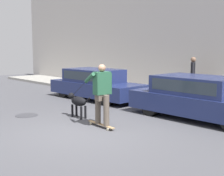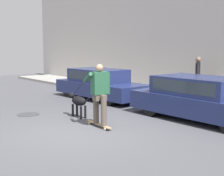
{
  "view_description": "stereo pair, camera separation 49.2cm",
  "coord_description": "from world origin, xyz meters",
  "px_view_note": "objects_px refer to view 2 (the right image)",
  "views": [
    {
      "loc": [
        6.41,
        -4.82,
        2.21
      ],
      "look_at": [
        -0.78,
        1.73,
        0.95
      ],
      "focal_mm": 50.0,
      "sensor_mm": 36.0,
      "label": 1
    },
    {
      "loc": [
        6.74,
        -4.45,
        2.21
      ],
      "look_at": [
        -0.78,
        1.73,
        0.95
      ],
      "focal_mm": 50.0,
      "sensor_mm": 36.0,
      "label": 2
    }
  ],
  "objects_px": {
    "parked_car_1": "(201,99)",
    "skateboarder": "(100,92)",
    "dog": "(78,101)",
    "pedestrian_with_bag": "(198,75)",
    "parked_car_0": "(100,84)"
  },
  "relations": [
    {
      "from": "pedestrian_with_bag",
      "to": "dog",
      "type": "bearing_deg",
      "value": -128.9
    },
    {
      "from": "parked_car_1",
      "to": "dog",
      "type": "xyz_separation_m",
      "value": [
        -2.7,
        -2.71,
        -0.14
      ]
    },
    {
      "from": "parked_car_0",
      "to": "pedestrian_with_bag",
      "type": "relative_size",
      "value": 2.68
    },
    {
      "from": "dog",
      "to": "pedestrian_with_bag",
      "type": "relative_size",
      "value": 0.65
    },
    {
      "from": "parked_car_1",
      "to": "dog",
      "type": "distance_m",
      "value": 3.83
    },
    {
      "from": "skateboarder",
      "to": "parked_car_1",
      "type": "bearing_deg",
      "value": -108.32
    },
    {
      "from": "skateboarder",
      "to": "pedestrian_with_bag",
      "type": "relative_size",
      "value": 1.37
    },
    {
      "from": "parked_car_0",
      "to": "pedestrian_with_bag",
      "type": "height_order",
      "value": "pedestrian_with_bag"
    },
    {
      "from": "parked_car_1",
      "to": "pedestrian_with_bag",
      "type": "relative_size",
      "value": 2.69
    },
    {
      "from": "dog",
      "to": "parked_car_1",
      "type": "bearing_deg",
      "value": -136.37
    },
    {
      "from": "parked_car_1",
      "to": "skateboarder",
      "type": "height_order",
      "value": "skateboarder"
    },
    {
      "from": "dog",
      "to": "pedestrian_with_bag",
      "type": "xyz_separation_m",
      "value": [
        0.61,
        5.47,
        0.59
      ]
    },
    {
      "from": "skateboarder",
      "to": "pedestrian_with_bag",
      "type": "distance_m",
      "value": 5.76
    },
    {
      "from": "parked_car_0",
      "to": "skateboarder",
      "type": "xyz_separation_m",
      "value": [
        3.86,
        -2.94,
        0.36
      ]
    },
    {
      "from": "skateboarder",
      "to": "pedestrian_with_bag",
      "type": "bearing_deg",
      "value": -76.89
    }
  ]
}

